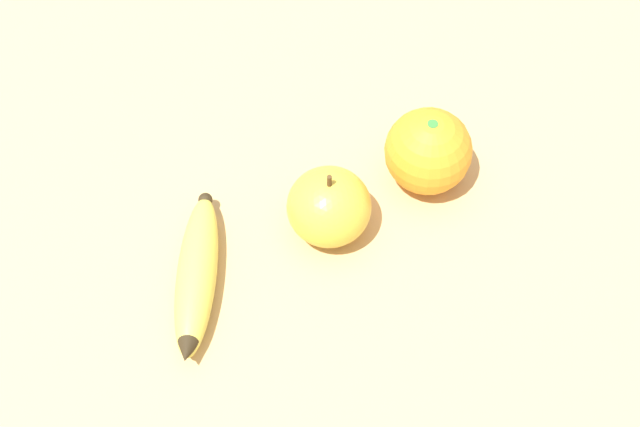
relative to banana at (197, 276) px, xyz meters
The scene contains 4 objects.
ground_plane 0.12m from the banana, 102.42° to the right, with size 3.00×3.00×0.00m, color tan.
banana is the anchor object (origin of this frame).
orange 0.25m from the banana, behind, with size 0.09×0.09×0.09m.
apple 0.14m from the banana, behind, with size 0.08×0.08×0.08m.
Camera 1 is at (0.09, 0.52, 0.73)m, focal length 50.00 mm.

